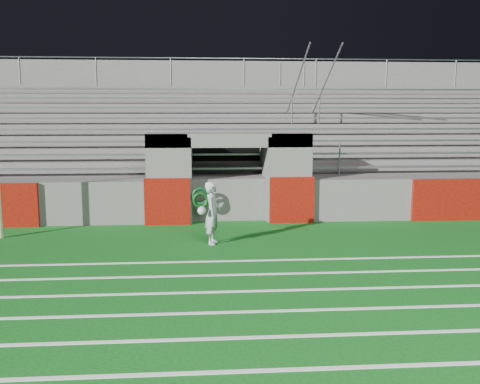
{
  "coord_description": "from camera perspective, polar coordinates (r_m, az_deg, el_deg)",
  "views": [
    {
      "loc": [
        -0.86,
        -12.23,
        3.2
      ],
      "look_at": [
        0.2,
        1.8,
        1.1
      ],
      "focal_mm": 40.0,
      "sensor_mm": 36.0,
      "label": 1
    }
  ],
  "objects": [
    {
      "name": "goalkeeper_with_ball",
      "position": [
        13.07,
        -2.97,
        -2.22
      ],
      "size": [
        0.6,
        0.68,
        1.54
      ],
      "color": "#ABB0B5",
      "rests_on": "ground"
    },
    {
      "name": "stadium_structure",
      "position": [
        20.29,
        -1.87,
        3.66
      ],
      "size": [
        26.0,
        8.48,
        5.42
      ],
      "color": "#585654",
      "rests_on": "ground"
    },
    {
      "name": "field_markings",
      "position": [
        7.95,
        2.32,
        -15.22
      ],
      "size": [
        28.0,
        8.09,
        0.01
      ],
      "color": "white",
      "rests_on": "ground"
    },
    {
      "name": "ground",
      "position": [
        12.67,
        -0.29,
        -6.14
      ],
      "size": [
        90.0,
        90.0,
        0.0
      ],
      "primitive_type": "plane",
      "color": "#0D5114",
      "rests_on": "ground"
    },
    {
      "name": "hose_coil",
      "position": [
        15.35,
        -4.21,
        -0.63
      ],
      "size": [
        0.54,
        0.15,
        0.62
      ],
      "color": "#0C3C1B",
      "rests_on": "ground"
    }
  ]
}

